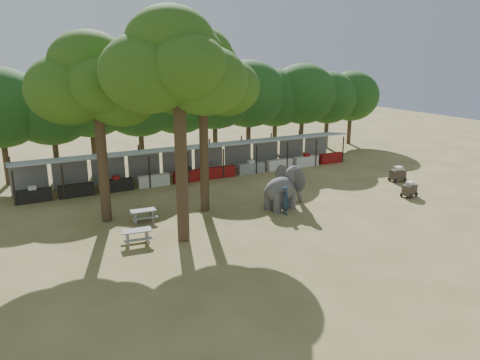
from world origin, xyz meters
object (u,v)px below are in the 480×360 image
elephant (285,188)px  cart_front (410,189)px  yard_tree_center (174,64)px  cart_back (398,174)px  picnic_table_far (143,214)px  handler (285,200)px  picnic_table_near (137,235)px  yard_tree_left (93,82)px  yard_tree_back (199,74)px

elephant → cart_front: size_ratio=2.86×
yard_tree_center → cart_back: 21.38m
picnic_table_far → cart_front: size_ratio=1.25×
handler → picnic_table_near: (-9.48, -0.29, -0.40)m
yard_tree_left → picnic_table_near: yard_tree_left is taller
yard_tree_left → picnic_table_near: size_ratio=6.65×
yard_tree_center → yard_tree_back: size_ratio=1.06×
elephant → cart_front: bearing=-28.7°
handler → picnic_table_near: size_ratio=1.08×
yard_tree_back → elephant: size_ratio=3.18×
yard_tree_back → cart_back: size_ratio=8.45×
yard_tree_left → yard_tree_center: yard_tree_center is taller
elephant → cart_back: (11.32, 1.20, -0.74)m
yard_tree_back → handler: 9.33m
picnic_table_near → cart_front: bearing=4.5°
yard_tree_center → picnic_table_far: yard_tree_center is taller
elephant → cart_front: 9.30m
picnic_table_near → cart_front: size_ratio=1.33×
elephant → cart_back: size_ratio=2.66×
yard_tree_back → picnic_table_near: size_ratio=6.86×
yard_tree_back → cart_front: size_ratio=9.09×
picnic_table_near → yard_tree_back: bearing=40.2°
handler → picnic_table_far: 8.72m
picnic_table_near → picnic_table_far: (1.24, 3.09, -0.02)m
handler → cart_back: handler is taller
cart_front → cart_back: 4.06m
yard_tree_left → handler: (10.27, -4.20, -7.31)m
picnic_table_far → yard_tree_back: bearing=10.1°
yard_tree_center → cart_front: (16.99, -0.15, -8.67)m
picnic_table_near → cart_back: size_ratio=1.23×
elephant → yard_tree_left: bearing=149.4°
picnic_table_near → cart_back: bearing=13.6°
yard_tree_back → cart_front: 16.64m
yard_tree_back → handler: (4.27, -3.20, -7.65)m
yard_tree_center → yard_tree_back: (3.00, 4.00, -0.67)m
yard_tree_back → cart_front: yard_tree_back is taller
elephant → handler: (-0.70, -1.19, -0.43)m
cart_front → yard_tree_back: bearing=151.5°
yard_tree_left → cart_back: 23.63m
yard_tree_back → elephant: (4.98, -2.00, -7.22)m
elephant → picnic_table_near: size_ratio=2.16×
yard_tree_left → cart_front: 22.02m
yard_tree_left → picnic_table_near: bearing=-80.0°
yard_tree_left → yard_tree_center: 5.92m
elephant → picnic_table_far: size_ratio=2.29×
yard_tree_left → cart_front: size_ratio=8.82×
yard_tree_back → elephant: bearing=-21.9°
yard_tree_center → yard_tree_back: yard_tree_center is taller
cart_back → picnic_table_far: bearing=-171.0°
yard_tree_left → yard_tree_back: yard_tree_back is taller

